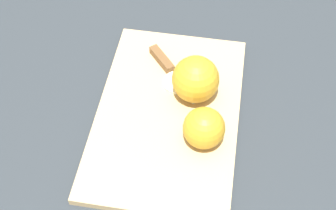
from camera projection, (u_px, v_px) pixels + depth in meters
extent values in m
plane|color=#282D33|center=(168.00, 116.00, 0.89)|extent=(4.00, 4.00, 0.00)
cube|color=tan|center=(168.00, 114.00, 0.89)|extent=(0.42, 0.28, 0.02)
sphere|color=gold|center=(204.00, 128.00, 0.81)|extent=(0.07, 0.07, 0.07)
cylinder|color=beige|center=(202.00, 130.00, 0.81)|extent=(0.04, 0.06, 0.07)
sphere|color=gold|center=(196.00, 79.00, 0.87)|extent=(0.09, 0.09, 0.09)
cylinder|color=beige|center=(192.00, 77.00, 0.87)|extent=(0.07, 0.05, 0.08)
cube|color=silver|center=(183.00, 87.00, 0.91)|extent=(0.08, 0.07, 0.00)
cube|color=brown|center=(162.00, 59.00, 0.95)|extent=(0.07, 0.06, 0.02)
cylinder|color=beige|center=(178.00, 82.00, 0.92)|extent=(0.06, 0.06, 0.00)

